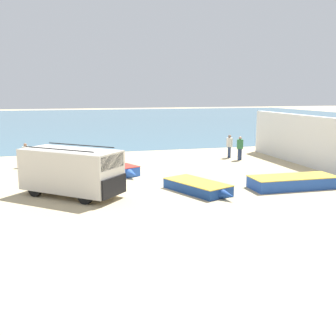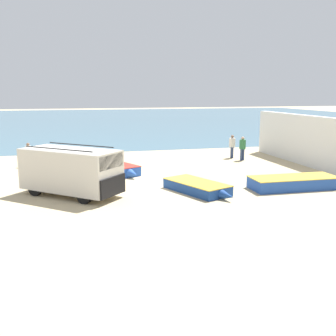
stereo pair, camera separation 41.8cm
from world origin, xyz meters
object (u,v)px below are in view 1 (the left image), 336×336
(fishing_rowboat_0, at_px, (199,187))
(fishing_rowboat_2, at_px, (115,169))
(parked_van, at_px, (71,171))
(fishing_rowboat_1, at_px, (296,182))
(fisherman_1, at_px, (229,144))
(fisherman_2, at_px, (26,153))
(fisherman_0, at_px, (240,146))

(fishing_rowboat_0, bearing_deg, fishing_rowboat_2, -170.94)
(parked_van, relative_size, fishing_rowboat_1, 0.90)
(fishing_rowboat_1, bearing_deg, fisherman_1, 87.84)
(fishing_rowboat_2, bearing_deg, parked_van, -55.67)
(fishing_rowboat_0, height_order, fisherman_1, fisherman_1)
(parked_van, bearing_deg, fisherman_2, 149.56)
(fishing_rowboat_2, bearing_deg, fisherman_2, -150.64)
(parked_van, distance_m, fisherman_0, 14.15)
(fishing_rowboat_1, xyz_separation_m, fisherman_1, (0.58, 9.72, 0.73))
(fishing_rowboat_2, xyz_separation_m, fisherman_1, (9.25, 3.71, 0.75))
(fishing_rowboat_2, bearing_deg, fishing_rowboat_1, 30.05)
(parked_van, height_order, fisherman_1, parked_van)
(fisherman_2, bearing_deg, fisherman_0, -121.38)
(fishing_rowboat_0, distance_m, fisherman_2, 12.89)
(fishing_rowboat_0, bearing_deg, parked_van, -121.74)
(fishing_rowboat_1, bearing_deg, fisherman_2, 146.22)
(fisherman_2, bearing_deg, fishing_rowboat_2, -151.76)
(fishing_rowboat_0, distance_m, fishing_rowboat_2, 6.51)
(fishing_rowboat_0, height_order, fishing_rowboat_1, fishing_rowboat_1)
(fishing_rowboat_0, height_order, fishing_rowboat_2, fishing_rowboat_2)
(fisherman_1, bearing_deg, fishing_rowboat_2, -159.39)
(fishing_rowboat_1, bearing_deg, fishing_rowboat_2, 146.49)
(fisherman_0, bearing_deg, fishing_rowboat_2, -83.09)
(fisherman_0, bearing_deg, parked_van, -67.77)
(fisherman_2, bearing_deg, fishing_rowboat_1, -151.34)
(parked_van, relative_size, fisherman_0, 2.85)
(parked_van, xyz_separation_m, fishing_rowboat_1, (11.36, -1.45, -0.93))
(fisherman_1, distance_m, fisherman_2, 14.64)
(parked_van, distance_m, fisherman_2, 8.84)
(fishing_rowboat_2, bearing_deg, fisherman_1, 86.63)
(fisherman_1, bearing_deg, parked_van, -146.49)
(fishing_rowboat_0, relative_size, fishing_rowboat_2, 1.06)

